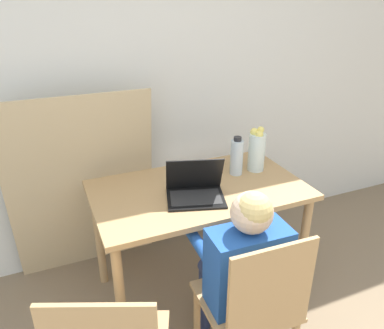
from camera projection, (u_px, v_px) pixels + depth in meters
name	position (u px, v px, depth m)	size (l,w,h in m)	color
wall_back	(143.00, 74.00, 2.34)	(6.40, 0.05, 2.50)	silver
dining_table	(199.00, 202.00, 2.13)	(1.18, 0.69, 0.72)	tan
chair_occupied	(252.00, 307.00, 1.66)	(0.41, 0.41, 0.85)	tan
person_seated	(243.00, 259.00, 1.68)	(0.37, 0.43, 0.99)	#1E4C9E
laptop	(195.00, 188.00, 1.98)	(0.36, 0.31, 0.22)	black
flower_vase	(257.00, 150.00, 2.25)	(0.10, 0.10, 0.27)	silver
water_bottle	(237.00, 157.00, 2.21)	(0.08, 0.08, 0.24)	silver
cardboard_panel	(83.00, 188.00, 2.33)	(0.89, 0.18, 1.21)	tan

